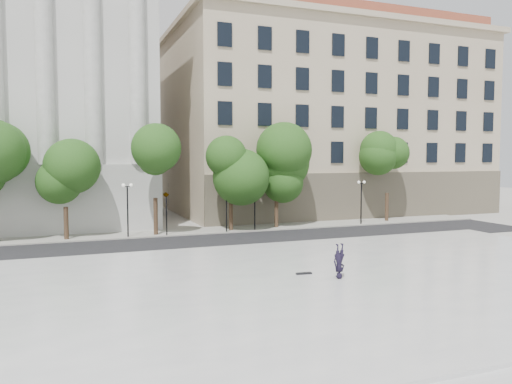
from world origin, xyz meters
TOP-DOWN VIEW (x-y plane):
  - ground at (0.00, 0.00)m, footprint 160.00×160.00m
  - plaza at (0.00, 3.00)m, footprint 44.00×22.00m
  - street at (0.00, 18.00)m, footprint 60.00×8.00m
  - far_sidewalk at (0.00, 24.00)m, footprint 60.00×4.00m
  - building_east at (20.00, 38.91)m, footprint 36.00×26.15m
  - traffic_light_west at (-2.25, 22.30)m, footprint 0.95×1.90m
  - traffic_light_east at (2.97, 22.30)m, footprint 0.66×1.86m
  - person_lying at (2.84, 2.90)m, footprint 0.87×1.86m
  - skateboard at (1.59, 4.41)m, footprint 0.87×0.31m
  - street_trees at (0.24, 23.44)m, footprint 40.06×5.21m
  - lamp_posts at (-0.11, 22.60)m, footprint 35.52×0.28m

SIDE VIEW (x-z plane):
  - ground at x=0.00m, z-range 0.00..0.00m
  - street at x=0.00m, z-range 0.00..0.02m
  - far_sidewalk at x=0.00m, z-range 0.00..0.12m
  - plaza at x=0.00m, z-range 0.00..0.45m
  - skateboard at x=1.59m, z-range 0.45..0.54m
  - person_lying at x=2.84m, z-range 0.45..0.94m
  - lamp_posts at x=-0.11m, z-range 0.68..5.15m
  - traffic_light_east at x=2.97m, z-range 1.62..5.85m
  - traffic_light_west at x=-2.25m, z-range 1.62..5.88m
  - street_trees at x=0.24m, z-range 1.39..9.57m
  - building_east at x=20.00m, z-range -0.36..22.64m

